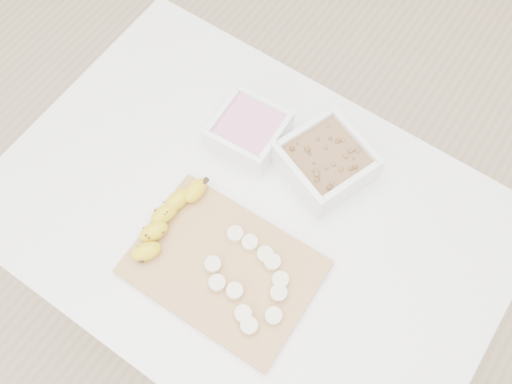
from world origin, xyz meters
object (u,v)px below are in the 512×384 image
Objects in this scene: banana at (167,220)px; table at (248,233)px; cutting_board at (224,267)px; bowl_yogurt at (249,130)px; bowl_granola at (326,162)px.

table is at bearing 53.98° from banana.
cutting_board is 0.14m from banana.
banana is at bearing -93.48° from bowl_yogurt.
bowl_yogurt reaches higher than cutting_board.
bowl_granola is at bearing 67.65° from banana.
bowl_granola reaches higher than bowl_yogurt.
bowl_yogurt is 0.25m from banana.
bowl_granola is (0.17, 0.03, 0.01)m from bowl_yogurt.
bowl_granola is at bearing 67.58° from table.
bowl_yogurt is 0.73× the size of banana.
table is 0.20m from banana.
cutting_board is (0.02, -0.11, 0.10)m from table.
table is 0.23m from bowl_granola.
bowl_yogurt is 0.43× the size of cutting_board.
cutting_board is at bearing -64.69° from bowl_yogurt.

